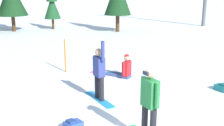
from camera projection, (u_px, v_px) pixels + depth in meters
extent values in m
cylinder|color=black|center=(153.00, 126.00, 6.25)|extent=(0.15, 0.15, 0.85)
cylinder|color=black|center=(145.00, 120.00, 6.52)|extent=(0.15, 0.15, 0.85)
cube|color=#237238|center=(150.00, 93.00, 6.19)|extent=(0.30, 0.43, 0.65)
cylinder|color=#237238|center=(157.00, 96.00, 5.96)|extent=(0.11, 0.11, 0.58)
cylinder|color=#237238|center=(143.00, 88.00, 6.39)|extent=(0.11, 0.11, 0.58)
sphere|color=tan|center=(151.00, 73.00, 6.06)|extent=(0.24, 0.24, 0.24)
cube|color=black|center=(146.00, 73.00, 5.99)|extent=(0.07, 0.17, 0.08)
cube|color=#1E8CD8|center=(99.00, 99.00, 8.89)|extent=(0.56, 1.60, 0.02)
cylinder|color=black|center=(97.00, 86.00, 8.92)|extent=(0.15, 0.15, 0.78)
cylinder|color=black|center=(102.00, 89.00, 8.65)|extent=(0.15, 0.15, 0.78)
cube|color=navy|center=(99.00, 67.00, 8.60)|extent=(0.31, 0.44, 0.62)
cylinder|color=navy|center=(95.00, 64.00, 8.81)|extent=(0.11, 0.11, 0.58)
cylinder|color=navy|center=(103.00, 51.00, 8.24)|extent=(0.11, 0.11, 0.60)
sphere|color=tan|center=(99.00, 52.00, 8.48)|extent=(0.24, 0.24, 0.24)
cube|color=black|center=(103.00, 51.00, 8.55)|extent=(0.07, 0.17, 0.08)
cube|color=#335184|center=(127.00, 77.00, 11.07)|extent=(0.46, 0.45, 0.10)
cylinder|color=#335184|center=(114.00, 75.00, 11.21)|extent=(0.63, 0.69, 0.14)
cylinder|color=#335184|center=(117.00, 74.00, 11.38)|extent=(0.63, 0.69, 0.14)
cube|color=pink|center=(107.00, 74.00, 11.50)|extent=(1.26, 1.38, 0.02)
cube|color=red|center=(127.00, 69.00, 10.98)|extent=(0.46, 0.44, 0.58)
cylinder|color=red|center=(124.00, 69.00, 10.76)|extent=(0.11, 0.11, 0.52)
cylinder|color=red|center=(129.00, 66.00, 11.20)|extent=(0.11, 0.11, 0.52)
sphere|color=tan|center=(127.00, 58.00, 10.87)|extent=(0.24, 0.24, 0.24)
sphere|color=red|center=(127.00, 56.00, 10.85)|extent=(0.20, 0.20, 0.20)
cube|color=#1E7A7F|center=(222.00, 88.00, 9.66)|extent=(0.40, 0.50, 0.22)
cube|color=#165B5F|center=(224.00, 85.00, 9.58)|extent=(0.26, 0.24, 0.07)
cylinder|color=black|center=(216.00, 86.00, 9.87)|extent=(0.04, 0.12, 0.02)
cube|color=#2D4C9E|center=(73.00, 125.00, 6.97)|extent=(0.54, 0.47, 0.23)
cube|color=navy|center=(71.00, 121.00, 6.90)|extent=(0.27, 0.28, 0.07)
cylinder|color=black|center=(81.00, 123.00, 7.13)|extent=(0.12, 0.06, 0.02)
cylinder|color=orange|center=(65.00, 56.00, 11.69)|extent=(0.06, 0.06, 1.44)
cylinder|color=#472D19|center=(118.00, 23.00, 22.88)|extent=(0.32, 0.32, 1.41)
cylinder|color=#472D19|center=(53.00, 24.00, 24.38)|extent=(0.21, 0.21, 0.94)
cone|color=#194723|center=(52.00, 7.00, 24.00)|extent=(1.44, 1.44, 2.00)
cylinder|color=#472D19|center=(14.00, 23.00, 23.10)|extent=(0.30, 0.30, 1.32)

